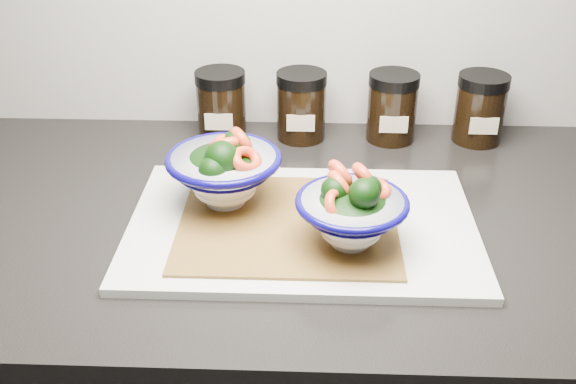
{
  "coord_description": "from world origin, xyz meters",
  "views": [
    {
      "loc": [
        -0.0,
        0.66,
        1.38
      ],
      "look_at": [
        -0.03,
        1.4,
        0.96
      ],
      "focal_mm": 42.0,
      "sensor_mm": 36.0,
      "label": 1
    }
  ],
  "objects_px": {
    "cutting_board": "(302,226)",
    "spice_jar_d": "(480,108)",
    "spice_jar_a": "(221,104)",
    "bowl_left": "(225,170)",
    "bowl_right": "(352,212)",
    "spice_jar_c": "(392,107)",
    "spice_jar_b": "(301,106)"
  },
  "relations": [
    {
      "from": "bowl_right",
      "to": "spice_jar_d",
      "type": "xyz_separation_m",
      "value": [
        0.22,
        0.33,
        -0.0
      ]
    },
    {
      "from": "cutting_board",
      "to": "bowl_left",
      "type": "height_order",
      "value": "bowl_left"
    },
    {
      "from": "bowl_right",
      "to": "spice_jar_d",
      "type": "bearing_deg",
      "value": 56.32
    },
    {
      "from": "cutting_board",
      "to": "spice_jar_a",
      "type": "bearing_deg",
      "value": 116.06
    },
    {
      "from": "cutting_board",
      "to": "spice_jar_d",
      "type": "height_order",
      "value": "spice_jar_d"
    },
    {
      "from": "cutting_board",
      "to": "spice_jar_d",
      "type": "relative_size",
      "value": 3.98
    },
    {
      "from": "spice_jar_d",
      "to": "cutting_board",
      "type": "bearing_deg",
      "value": -134.83
    },
    {
      "from": "spice_jar_a",
      "to": "spice_jar_d",
      "type": "height_order",
      "value": "same"
    },
    {
      "from": "cutting_board",
      "to": "spice_jar_d",
      "type": "bearing_deg",
      "value": 45.17
    },
    {
      "from": "spice_jar_d",
      "to": "bowl_right",
      "type": "bearing_deg",
      "value": -123.68
    },
    {
      "from": "bowl_left",
      "to": "bowl_right",
      "type": "distance_m",
      "value": 0.19
    },
    {
      "from": "cutting_board",
      "to": "spice_jar_c",
      "type": "bearing_deg",
      "value": 63.72
    },
    {
      "from": "cutting_board",
      "to": "spice_jar_d",
      "type": "xyz_separation_m",
      "value": [
        0.28,
        0.28,
        0.05
      ]
    },
    {
      "from": "spice_jar_a",
      "to": "cutting_board",
      "type": "bearing_deg",
      "value": -63.94
    },
    {
      "from": "bowl_left",
      "to": "spice_jar_a",
      "type": "distance_m",
      "value": 0.25
    },
    {
      "from": "bowl_left",
      "to": "spice_jar_d",
      "type": "xyz_separation_m",
      "value": [
        0.39,
        0.24,
        -0.01
      ]
    },
    {
      "from": "bowl_right",
      "to": "spice_jar_d",
      "type": "distance_m",
      "value": 0.4
    },
    {
      "from": "bowl_left",
      "to": "spice_jar_c",
      "type": "height_order",
      "value": "bowl_left"
    },
    {
      "from": "cutting_board",
      "to": "spice_jar_c",
      "type": "height_order",
      "value": "spice_jar_c"
    },
    {
      "from": "spice_jar_a",
      "to": "bowl_left",
      "type": "bearing_deg",
      "value": -81.78
    },
    {
      "from": "spice_jar_a",
      "to": "spice_jar_d",
      "type": "bearing_deg",
      "value": 0.0
    },
    {
      "from": "cutting_board",
      "to": "spice_jar_b",
      "type": "distance_m",
      "value": 0.29
    },
    {
      "from": "spice_jar_c",
      "to": "spice_jar_d",
      "type": "bearing_deg",
      "value": 0.0
    },
    {
      "from": "bowl_right",
      "to": "spice_jar_c",
      "type": "relative_size",
      "value": 1.22
    },
    {
      "from": "bowl_left",
      "to": "spice_jar_d",
      "type": "height_order",
      "value": "bowl_left"
    },
    {
      "from": "bowl_right",
      "to": "spice_jar_c",
      "type": "height_order",
      "value": "bowl_right"
    },
    {
      "from": "spice_jar_b",
      "to": "spice_jar_c",
      "type": "bearing_deg",
      "value": 0.0
    },
    {
      "from": "spice_jar_a",
      "to": "spice_jar_d",
      "type": "xyz_separation_m",
      "value": [
        0.42,
        0.0,
        0.0
      ]
    },
    {
      "from": "bowl_right",
      "to": "spice_jar_b",
      "type": "relative_size",
      "value": 1.22
    },
    {
      "from": "spice_jar_b",
      "to": "bowl_left",
      "type": "bearing_deg",
      "value": -111.57
    },
    {
      "from": "bowl_left",
      "to": "spice_jar_b",
      "type": "bearing_deg",
      "value": 68.43
    },
    {
      "from": "spice_jar_a",
      "to": "spice_jar_d",
      "type": "relative_size",
      "value": 1.0
    }
  ]
}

